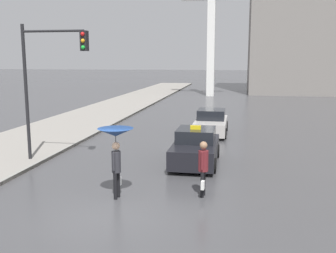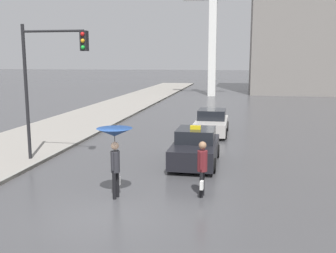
# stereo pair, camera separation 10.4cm
# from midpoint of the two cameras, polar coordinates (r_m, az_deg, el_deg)

# --- Properties ---
(ground_plane) EXTENTS (300.00, 300.00, 0.00)m
(ground_plane) POSITION_cam_midpoint_polar(r_m,az_deg,el_deg) (11.67, -9.14, -12.61)
(ground_plane) COLOR #424244
(taxi) EXTENTS (1.91, 4.01, 1.65)m
(taxi) POSITION_cam_midpoint_polar(r_m,az_deg,el_deg) (16.80, 4.17, -3.10)
(taxi) COLOR black
(taxi) RESTS_ON ground_plane
(sedan_red) EXTENTS (1.91, 4.16, 1.46)m
(sedan_red) POSITION_cam_midpoint_polar(r_m,az_deg,el_deg) (23.48, 6.48, 0.52)
(sedan_red) COLOR #B7B2AD
(sedan_red) RESTS_ON ground_plane
(pedestrian_with_umbrella) EXTENTS (1.13, 1.13, 2.28)m
(pedestrian_with_umbrella) POSITION_cam_midpoint_polar(r_m,az_deg,el_deg) (12.45, -7.49, -2.06)
(pedestrian_with_umbrella) COLOR black
(pedestrian_with_umbrella) RESTS_ON ground_plane
(pedestrian_man) EXTENTS (0.36, 0.62, 1.83)m
(pedestrian_man) POSITION_cam_midpoint_polar(r_m,az_deg,el_deg) (12.72, 5.23, -5.52)
(pedestrian_man) COLOR black
(pedestrian_man) RESTS_ON ground_plane
(traffic_light) EXTENTS (2.88, 0.38, 5.83)m
(traffic_light) POSITION_cam_midpoint_polar(r_m,az_deg,el_deg) (17.10, -16.71, 7.98)
(traffic_light) COLOR black
(traffic_light) RESTS_ON ground_plane
(monument_cross) EXTENTS (7.14, 0.90, 16.24)m
(monument_cross) POSITION_cam_midpoint_polar(r_m,az_deg,el_deg) (48.21, 6.62, 15.42)
(monument_cross) COLOR white
(monument_cross) RESTS_ON ground_plane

